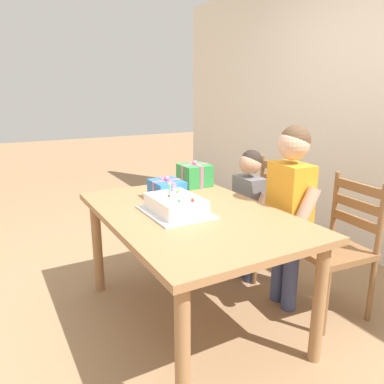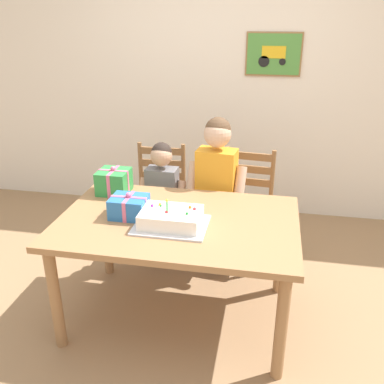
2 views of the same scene
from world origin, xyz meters
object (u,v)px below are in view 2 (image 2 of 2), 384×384
(chair_left, at_px, (159,199))
(child_younger, at_px, (162,193))
(birthday_cake, at_px, (171,219))
(gift_box_beside_cake, at_px, (129,207))
(chair_right, at_px, (245,206))
(child_older, at_px, (216,181))
(gift_box_red_large, at_px, (114,182))
(dining_table, at_px, (178,232))

(chair_left, height_order, child_younger, child_younger)
(birthday_cake, bearing_deg, chair_left, 109.65)
(birthday_cake, distance_m, gift_box_beside_cake, 0.30)
(chair_right, height_order, child_younger, child_younger)
(chair_left, distance_m, child_older, 0.64)
(birthday_cake, distance_m, child_younger, 0.81)
(chair_right, relative_size, child_younger, 0.89)
(gift_box_red_large, height_order, gift_box_beside_cake, gift_box_red_large)
(dining_table, xyz_separation_m, gift_box_red_large, (-0.54, 0.33, 0.17))
(birthday_cake, relative_size, gift_box_red_large, 2.01)
(dining_table, height_order, child_younger, child_younger)
(gift_box_beside_cake, distance_m, chair_left, 0.96)
(birthday_cake, height_order, child_younger, child_younger)
(dining_table, relative_size, gift_box_beside_cake, 6.49)
(gift_box_red_large, distance_m, child_older, 0.77)
(birthday_cake, relative_size, gift_box_beside_cake, 1.90)
(gift_box_red_large, distance_m, chair_left, 0.68)
(birthday_cake, xyz_separation_m, chair_left, (-0.35, 0.98, -0.33))
(dining_table, height_order, chair_right, chair_right)
(dining_table, bearing_deg, chair_left, 112.63)
(child_older, relative_size, child_younger, 1.21)
(gift_box_beside_cake, bearing_deg, child_older, 55.00)
(chair_right, distance_m, child_younger, 0.70)
(gift_box_red_large, bearing_deg, chair_left, 72.49)
(chair_left, relative_size, child_older, 0.74)
(dining_table, bearing_deg, child_younger, 112.66)
(gift_box_red_large, bearing_deg, gift_box_beside_cake, -56.43)
(gift_box_red_large, xyz_separation_m, child_younger, (0.27, 0.32, -0.20))
(chair_right, bearing_deg, gift_box_beside_cake, -127.32)
(birthday_cake, relative_size, chair_left, 0.48)
(child_older, xyz_separation_m, child_younger, (-0.43, 0.00, -0.13))
(gift_box_beside_cake, bearing_deg, dining_table, 2.15)
(gift_box_red_large, relative_size, chair_right, 0.24)
(child_older, distance_m, child_younger, 0.45)
(gift_box_beside_cake, height_order, chair_right, chair_right)
(dining_table, height_order, birthday_cake, birthday_cake)
(gift_box_red_large, bearing_deg, dining_table, -31.71)
(chair_left, height_order, chair_right, same)
(child_younger, bearing_deg, child_older, -0.06)
(gift_box_beside_cake, bearing_deg, child_younger, 86.70)
(dining_table, height_order, gift_box_beside_cake, gift_box_beside_cake)
(dining_table, bearing_deg, chair_right, 67.23)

